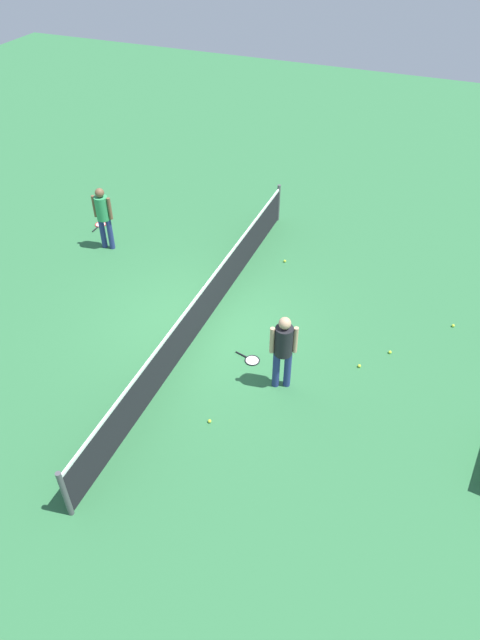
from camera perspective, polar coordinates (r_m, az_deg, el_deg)
ground_plane at (r=12.58m, az=-3.67°, el=-0.49°), size 40.00×40.00×0.00m
court_net at (r=12.26m, az=-3.77°, el=1.30°), size 10.09×0.09×1.07m
player_near_side at (r=10.55m, az=4.38°, el=-2.72°), size 0.45×0.51×1.70m
player_far_side at (r=15.01m, az=-13.62°, el=10.39°), size 0.37×0.53×1.70m
tennis_racket_near_player at (r=11.70m, az=1.13°, el=-4.03°), size 0.38×0.61×0.03m
tennis_racket_far_player at (r=16.56m, az=-13.91°, el=9.29°), size 0.59×0.32×0.03m
tennis_ball_near_player at (r=11.76m, az=4.29°, el=-3.76°), size 0.07×0.07×0.07m
tennis_ball_by_net at (r=13.34m, az=20.67°, el=-0.53°), size 0.07×0.07×0.07m
tennis_ball_midcourt at (r=12.25m, az=14.87°, el=-3.15°), size 0.07×0.07×0.07m
tennis_ball_baseline at (r=11.80m, az=11.92°, el=-4.54°), size 0.07×0.07×0.07m
tennis_ball_stray_left at (r=14.56m, az=4.53°, el=5.94°), size 0.07×0.07×0.07m
tennis_ball_stray_right at (r=10.58m, az=-3.08°, el=-10.13°), size 0.07×0.07×0.07m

